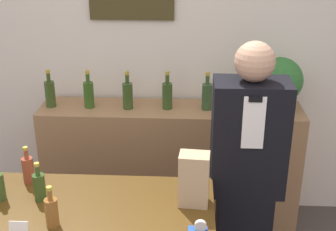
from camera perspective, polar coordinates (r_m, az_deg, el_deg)
The scene contains 16 objects.
back_wall at distance 3.53m, azimuth -2.23°, elevation 8.56°, with size 5.20×0.09×2.70m.
back_shelf at distance 3.61m, azimuth 0.32°, elevation -6.12°, with size 1.92×0.39×0.96m.
shopkeeper at distance 2.79m, azimuth 9.46°, elevation -7.83°, with size 0.42×0.26×1.65m.
potted_plant at distance 3.38m, azimuth 13.44°, elevation 3.94°, with size 0.32×0.32×0.39m.
paper_bag at distance 2.34m, azimuth 3.18°, elevation -7.78°, with size 0.16×0.12×0.28m.
tape_dispenser at distance 2.20m, azimuth 3.76°, elevation -13.71°, with size 0.09×0.06×0.07m.
price_card_right at distance 2.31m, azimuth -17.77°, elevation -12.85°, with size 0.09×0.02×0.06m.
counter_bottle_3 at distance 2.66m, azimuth -16.70°, elevation -6.26°, with size 0.06×0.06×0.21m.
counter_bottle_4 at distance 2.49m, azimuth -15.42°, elevation -8.29°, with size 0.06×0.06×0.21m.
counter_bottle_5 at distance 2.28m, azimuth -14.00°, elevation -11.28°, with size 0.06×0.06×0.21m.
shelf_bottle_0 at distance 3.51m, azimuth -14.19°, elevation 2.69°, with size 0.07×0.07×0.28m.
shelf_bottle_1 at distance 3.44m, azimuth -9.64°, elevation 2.64°, with size 0.07×0.07×0.28m.
shelf_bottle_2 at distance 3.38m, azimuth -4.94°, elevation 2.54°, with size 0.07×0.07×0.28m.
shelf_bottle_3 at distance 3.37m, azimuth -0.09°, elevation 2.54°, with size 0.07×0.07×0.28m.
shelf_bottle_4 at distance 3.36m, azimuth 4.77°, elevation 2.43°, with size 0.07×0.07×0.28m.
shelf_bottle_5 at distance 3.38m, azimuth 9.61°, elevation 2.29°, with size 0.07×0.07×0.28m.
Camera 1 is at (0.31, -1.40, 2.24)m, focal length 50.00 mm.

